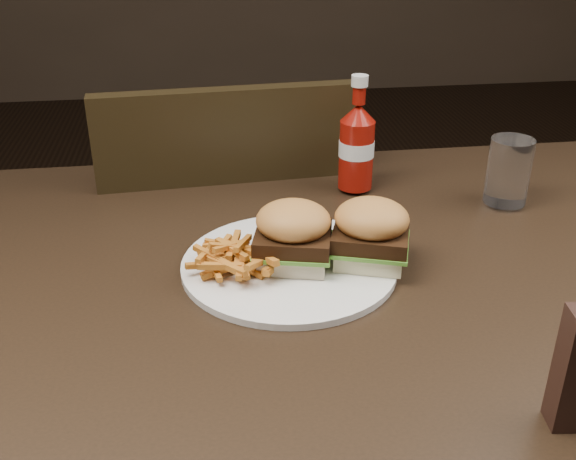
{
  "coord_description": "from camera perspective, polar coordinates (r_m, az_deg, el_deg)",
  "views": [
    {
      "loc": [
        -0.22,
        -0.73,
        1.19
      ],
      "look_at": [
        -0.11,
        0.01,
        0.8
      ],
      "focal_mm": 42.0,
      "sensor_mm": 36.0,
      "label": 1
    }
  ],
  "objects": [
    {
      "name": "sandwich_half_a",
      "position": [
        0.84,
        0.44,
        -2.16
      ],
      "size": [
        0.1,
        0.1,
        0.02
      ],
      "primitive_type": "cube",
      "rotation": [
        0.0,
        0.0,
        -0.24
      ],
      "color": "beige",
      "rests_on": "plate"
    },
    {
      "name": "sandwich_half_b",
      "position": [
        0.86,
        6.92,
        -1.94
      ],
      "size": [
        0.1,
        0.1,
        0.02
      ],
      "primitive_type": "cube",
      "rotation": [
        0.0,
        0.0,
        -0.33
      ],
      "color": "beige",
      "rests_on": "plate"
    },
    {
      "name": "tumbler",
      "position": [
        1.06,
        18.18,
        4.77
      ],
      "size": [
        0.08,
        0.08,
        0.1
      ],
      "primitive_type": "cylinder",
      "rotation": [
        0.0,
        0.0,
        -0.2
      ],
      "color": "white",
      "rests_on": "dining_table"
    },
    {
      "name": "chair_far",
      "position": [
        1.44,
        -5.49,
        -4.5
      ],
      "size": [
        0.47,
        0.47,
        0.04
      ],
      "primitive_type": "cube",
      "rotation": [
        0.0,
        0.0,
        3.21
      ],
      "color": "black",
      "rests_on": "ground"
    },
    {
      "name": "ketchup_bottle",
      "position": [
        1.06,
        5.79,
        6.37
      ],
      "size": [
        0.07,
        0.07,
        0.11
      ],
      "primitive_type": "cylinder",
      "rotation": [
        0.0,
        0.0,
        0.42
      ],
      "color": "maroon",
      "rests_on": "dining_table"
    },
    {
      "name": "plate",
      "position": [
        0.85,
        0.09,
        -2.99
      ],
      "size": [
        0.27,
        0.27,
        0.01
      ],
      "primitive_type": "cylinder",
      "color": "white",
      "rests_on": "dining_table"
    },
    {
      "name": "dining_table",
      "position": [
        0.89,
        7.42,
        -3.98
      ],
      "size": [
        1.2,
        0.8,
        0.04
      ],
      "primitive_type": "cube",
      "color": "black",
      "rests_on": "ground"
    },
    {
      "name": "fries_pile",
      "position": [
        0.83,
        -3.97,
        -1.83
      ],
      "size": [
        0.13,
        0.13,
        0.04
      ],
      "primitive_type": null,
      "rotation": [
        0.0,
        0.0,
        0.43
      ],
      "color": "#B47D27",
      "rests_on": "plate"
    }
  ]
}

